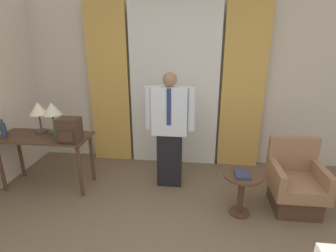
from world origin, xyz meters
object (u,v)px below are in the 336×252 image
(table_lamp_left, at_px, (38,110))
(backpack, at_px, (70,130))
(table_lamp_right, at_px, (52,111))
(side_table, at_px, (242,187))
(desk, at_px, (45,144))
(armchair, at_px, (295,185))
(bottle_near_edge, at_px, (3,130))
(bottle_by_lamp, at_px, (56,131))
(book, at_px, (242,174))
(person, at_px, (170,127))

(table_lamp_left, height_order, backpack, table_lamp_left)
(table_lamp_right, bearing_deg, side_table, -10.54)
(desk, bearing_deg, table_lamp_right, 50.99)
(desk, relative_size, side_table, 2.34)
(armchair, bearing_deg, bottle_near_edge, 179.77)
(bottle_by_lamp, distance_m, book, 2.43)
(bottle_near_edge, xyz_separation_m, bottle_by_lamp, (0.74, 0.02, 0.01))
(side_table, bearing_deg, person, 147.74)
(armchair, xyz_separation_m, book, (-0.70, -0.24, 0.24))
(person, height_order, book, person)
(desk, height_order, table_lamp_left, table_lamp_left)
(desk, distance_m, bottle_by_lamp, 0.36)
(side_table, distance_m, book, 0.19)
(bottle_by_lamp, height_order, armchair, bottle_by_lamp)
(table_lamp_right, xyz_separation_m, backpack, (0.36, -0.27, -0.17))
(person, bearing_deg, side_table, -32.26)
(bottle_near_edge, height_order, backpack, backpack)
(desk, xyz_separation_m, side_table, (2.65, -0.35, -0.29))
(bottle_by_lamp, bearing_deg, table_lamp_left, 147.54)
(person, xyz_separation_m, side_table, (0.93, -0.59, -0.52))
(table_lamp_left, relative_size, side_table, 0.82)
(backpack, bearing_deg, bottle_near_edge, 178.61)
(bottle_by_lamp, bearing_deg, table_lamp_right, 123.75)
(person, bearing_deg, table_lamp_right, -176.05)
(bottle_by_lamp, xyz_separation_m, backpack, (0.21, -0.04, 0.04))
(bottle_by_lamp, bearing_deg, armchair, -0.67)
(bottle_by_lamp, distance_m, armchair, 3.14)
(backpack, bearing_deg, side_table, -5.42)
(table_lamp_left, height_order, armchair, table_lamp_left)
(table_lamp_left, xyz_separation_m, book, (2.74, -0.50, -0.55))
(bottle_by_lamp, xyz_separation_m, person, (1.47, 0.33, -0.01))
(person, bearing_deg, bottle_by_lamp, -167.19)
(person, distance_m, side_table, 1.21)
(bottle_by_lamp, relative_size, armchair, 0.32)
(backpack, xyz_separation_m, person, (1.26, 0.38, -0.05))
(desk, relative_size, table_lamp_right, 2.84)
(desk, relative_size, book, 5.60)
(person, relative_size, book, 7.28)
(table_lamp_right, relative_size, backpack, 1.41)
(desk, relative_size, backpack, 3.99)
(bottle_near_edge, xyz_separation_m, side_table, (3.14, -0.23, -0.51))
(backpack, relative_size, book, 1.40)
(desk, height_order, side_table, desk)
(bottle_near_edge, xyz_separation_m, armchair, (3.82, -0.02, -0.56))
(bottle_near_edge, bearing_deg, table_lamp_left, 32.29)
(backpack, bearing_deg, book, -6.14)
(table_lamp_left, relative_size, book, 1.97)
(table_lamp_left, bearing_deg, backpack, -25.37)
(desk, distance_m, armchair, 3.36)
(armchair, height_order, book, armchair)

